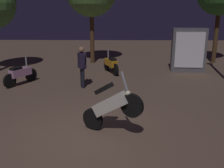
% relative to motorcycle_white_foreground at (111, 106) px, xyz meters
% --- Properties ---
extents(ground_plane, '(40.00, 40.00, 0.00)m').
position_rel_motorcycle_white_foreground_xyz_m(ground_plane, '(-0.56, -0.09, -0.74)').
color(ground_plane, brown).
extents(motorcycle_white_foreground, '(1.48, 0.92, 1.63)m').
position_rel_motorcycle_white_foreground_xyz_m(motorcycle_white_foreground, '(0.00, 0.00, 0.00)').
color(motorcycle_white_foreground, black).
rests_on(motorcycle_white_foreground, ground_plane).
extents(motorcycle_pink_parked_left, '(0.88, 1.50, 1.11)m').
position_rel_motorcycle_white_foreground_xyz_m(motorcycle_pink_parked_left, '(-3.76, 4.30, -0.31)').
color(motorcycle_pink_parked_left, black).
rests_on(motorcycle_pink_parked_left, ground_plane).
extents(motorcycle_orange_parked_right, '(0.75, 1.56, 1.11)m').
position_rel_motorcycle_white_foreground_xyz_m(motorcycle_orange_parked_right, '(-0.15, 6.34, -0.31)').
color(motorcycle_orange_parked_right, black).
rests_on(motorcycle_orange_parked_right, ground_plane).
extents(person_rider_beside, '(0.37, 0.64, 1.61)m').
position_rel_motorcycle_white_foreground_xyz_m(person_rider_beside, '(-1.20, 3.94, 0.21)').
color(person_rider_beside, black).
rests_on(person_rider_beside, ground_plane).
extents(kiosk_billboard, '(1.63, 0.64, 2.10)m').
position_rel_motorcycle_white_foreground_xyz_m(kiosk_billboard, '(3.58, 6.72, 0.31)').
color(kiosk_billboard, '#595960').
rests_on(kiosk_billboard, ground_plane).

